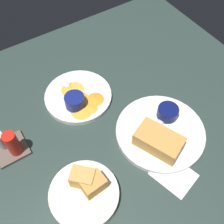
{
  "coord_description": "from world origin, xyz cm",
  "views": [
    {
      "loc": [
        -34.78,
        26.45,
        71.39
      ],
      "look_at": [
        6.11,
        0.1,
        3.0
      ],
      "focal_mm": 43.86,
      "sensor_mm": 36.0,
      "label": 1
    }
  ],
  "objects_px": {
    "spoon_by_dark_ramekin": "(157,126)",
    "ramekin_light_gravy": "(75,101)",
    "ramekin_dark_sauce": "(168,112)",
    "plate_sandwich_main": "(160,132)",
    "spoon_by_gravy_ramekin": "(69,86)",
    "sandwich_half_near": "(159,141)",
    "plate_chips_companion": "(78,96)",
    "condiment_caddy": "(9,145)",
    "bread_basket_rear": "(85,192)"
  },
  "relations": [
    {
      "from": "plate_sandwich_main",
      "to": "condiment_caddy",
      "type": "relative_size",
      "value": 2.82
    },
    {
      "from": "plate_sandwich_main",
      "to": "spoon_by_gravy_ramekin",
      "type": "xyz_separation_m",
      "value": [
        0.3,
        0.15,
        0.01
      ]
    },
    {
      "from": "ramekin_light_gravy",
      "to": "bread_basket_rear",
      "type": "xyz_separation_m",
      "value": [
        -0.26,
        0.11,
        -0.02
      ]
    },
    {
      "from": "sandwich_half_near",
      "to": "spoon_by_dark_ramekin",
      "type": "height_order",
      "value": "sandwich_half_near"
    },
    {
      "from": "sandwich_half_near",
      "to": "ramekin_dark_sauce",
      "type": "xyz_separation_m",
      "value": [
        0.07,
        -0.09,
        -0.01
      ]
    },
    {
      "from": "ramekin_dark_sauce",
      "to": "plate_sandwich_main",
      "type": "bearing_deg",
      "value": 122.54
    },
    {
      "from": "plate_sandwich_main",
      "to": "ramekin_dark_sauce",
      "type": "bearing_deg",
      "value": -57.46
    },
    {
      "from": "plate_sandwich_main",
      "to": "spoon_by_dark_ramekin",
      "type": "distance_m",
      "value": 0.02
    },
    {
      "from": "plate_chips_companion",
      "to": "bread_basket_rear",
      "type": "relative_size",
      "value": 1.22
    },
    {
      "from": "ramekin_dark_sauce",
      "to": "condiment_caddy",
      "type": "bearing_deg",
      "value": 71.0
    },
    {
      "from": "ramekin_dark_sauce",
      "to": "plate_chips_companion",
      "type": "bearing_deg",
      "value": 40.74
    },
    {
      "from": "spoon_by_gravy_ramekin",
      "to": "plate_sandwich_main",
      "type": "bearing_deg",
      "value": -153.36
    },
    {
      "from": "sandwich_half_near",
      "to": "plate_chips_companion",
      "type": "height_order",
      "value": "sandwich_half_near"
    },
    {
      "from": "spoon_by_gravy_ramekin",
      "to": "bread_basket_rear",
      "type": "xyz_separation_m",
      "value": [
        -0.34,
        0.13,
        0.0
      ]
    },
    {
      "from": "ramekin_light_gravy",
      "to": "condiment_caddy",
      "type": "height_order",
      "value": "condiment_caddy"
    },
    {
      "from": "plate_chips_companion",
      "to": "spoon_by_gravy_ramekin",
      "type": "relative_size",
      "value": 2.21
    },
    {
      "from": "plate_sandwich_main",
      "to": "sandwich_half_near",
      "type": "relative_size",
      "value": 1.79
    },
    {
      "from": "condiment_caddy",
      "to": "plate_chips_companion",
      "type": "bearing_deg",
      "value": -74.93
    },
    {
      "from": "ramekin_dark_sauce",
      "to": "spoon_by_gravy_ramekin",
      "type": "bearing_deg",
      "value": 36.9
    },
    {
      "from": "spoon_by_gravy_ramekin",
      "to": "bread_basket_rear",
      "type": "relative_size",
      "value": 0.55
    },
    {
      "from": "bread_basket_rear",
      "to": "plate_sandwich_main",
      "type": "bearing_deg",
      "value": -81.45
    },
    {
      "from": "condiment_caddy",
      "to": "plate_sandwich_main",
      "type": "bearing_deg",
      "value": -115.19
    },
    {
      "from": "bread_basket_rear",
      "to": "plate_chips_companion",
      "type": "bearing_deg",
      "value": -25.51
    },
    {
      "from": "sandwich_half_near",
      "to": "plate_chips_companion",
      "type": "distance_m",
      "value": 0.31
    },
    {
      "from": "ramekin_dark_sauce",
      "to": "ramekin_light_gravy",
      "type": "distance_m",
      "value": 0.29
    },
    {
      "from": "condiment_caddy",
      "to": "ramekin_light_gravy",
      "type": "bearing_deg",
      "value": -81.1
    },
    {
      "from": "plate_chips_companion",
      "to": "spoon_by_dark_ramekin",
      "type": "bearing_deg",
      "value": -149.22
    },
    {
      "from": "bread_basket_rear",
      "to": "condiment_caddy",
      "type": "relative_size",
      "value": 1.9
    },
    {
      "from": "spoon_by_gravy_ramekin",
      "to": "condiment_caddy",
      "type": "distance_m",
      "value": 0.27
    },
    {
      "from": "sandwich_half_near",
      "to": "ramekin_dark_sauce",
      "type": "distance_m",
      "value": 0.11
    },
    {
      "from": "ramekin_light_gravy",
      "to": "spoon_by_dark_ramekin",
      "type": "bearing_deg",
      "value": -140.41
    },
    {
      "from": "spoon_by_gravy_ramekin",
      "to": "condiment_caddy",
      "type": "xyz_separation_m",
      "value": [
        -0.12,
        0.25,
        0.01
      ]
    },
    {
      "from": "ramekin_light_gravy",
      "to": "sandwich_half_near",
      "type": "bearing_deg",
      "value": -152.97
    },
    {
      "from": "ramekin_light_gravy",
      "to": "spoon_by_gravy_ramekin",
      "type": "bearing_deg",
      "value": -12.33
    },
    {
      "from": "plate_chips_companion",
      "to": "bread_basket_rear",
      "type": "xyz_separation_m",
      "value": [
        -0.3,
        0.14,
        0.01
      ]
    },
    {
      "from": "plate_chips_companion",
      "to": "bread_basket_rear",
      "type": "height_order",
      "value": "bread_basket_rear"
    },
    {
      "from": "sandwich_half_near",
      "to": "spoon_by_dark_ramekin",
      "type": "distance_m",
      "value": 0.07
    },
    {
      "from": "plate_chips_companion",
      "to": "bread_basket_rear",
      "type": "bearing_deg",
      "value": 154.49
    },
    {
      "from": "spoon_by_dark_ramekin",
      "to": "spoon_by_gravy_ramekin",
      "type": "bearing_deg",
      "value": 28.11
    },
    {
      "from": "ramekin_light_gravy",
      "to": "ramekin_dark_sauce",
      "type": "bearing_deg",
      "value": -130.84
    },
    {
      "from": "ramekin_dark_sauce",
      "to": "ramekin_light_gravy",
      "type": "xyz_separation_m",
      "value": [
        0.19,
        0.22,
        0.0
      ]
    },
    {
      "from": "plate_chips_companion",
      "to": "ramekin_light_gravy",
      "type": "distance_m",
      "value": 0.05
    },
    {
      "from": "plate_sandwich_main",
      "to": "bread_basket_rear",
      "type": "bearing_deg",
      "value": 98.55
    },
    {
      "from": "plate_sandwich_main",
      "to": "bread_basket_rear",
      "type": "xyz_separation_m",
      "value": [
        -0.04,
        0.28,
        0.01
      ]
    },
    {
      "from": "plate_sandwich_main",
      "to": "ramekin_light_gravy",
      "type": "distance_m",
      "value": 0.28
    },
    {
      "from": "ramekin_dark_sauce",
      "to": "bread_basket_rear",
      "type": "xyz_separation_m",
      "value": [
        -0.07,
        0.33,
        -0.01
      ]
    },
    {
      "from": "spoon_by_dark_ramekin",
      "to": "ramekin_light_gravy",
      "type": "relative_size",
      "value": 1.57
    },
    {
      "from": "spoon_by_dark_ramekin",
      "to": "ramekin_dark_sauce",
      "type": "bearing_deg",
      "value": -74.23
    },
    {
      "from": "ramekin_dark_sauce",
      "to": "ramekin_light_gravy",
      "type": "relative_size",
      "value": 1.02
    },
    {
      "from": "sandwich_half_near",
      "to": "spoon_by_dark_ramekin",
      "type": "bearing_deg",
      "value": -36.37
    }
  ]
}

